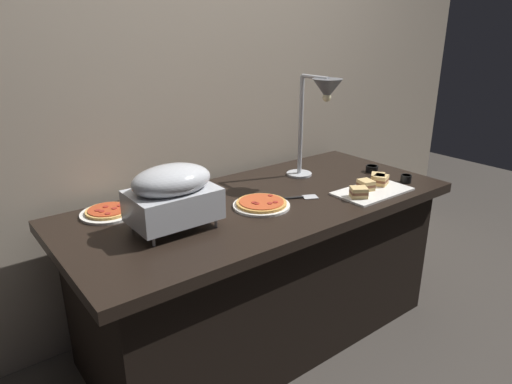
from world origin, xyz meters
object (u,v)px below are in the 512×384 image
Objects in this scene: serving_spatula at (302,197)px; sauce_cup_near at (372,168)px; chafing_dish at (173,193)px; sandwich_platter at (372,187)px; heat_lamp at (322,101)px; sauce_cup_far at (406,178)px; pizza_plate_center at (261,204)px; pizza_plate_front at (108,212)px.

sauce_cup_near is at bearing 6.20° from serving_spatula.
chafing_dish reaches higher than sandwich_platter.
heat_lamp is 0.62m from sauce_cup_far.
serving_spatula is at bearing 157.43° from sandwich_platter.
sauce_cup_far is (1.25, -0.23, -0.13)m from chafing_dish.
sandwich_platter reaches higher than pizza_plate_center.
heat_lamp is 7.93× the size of sauce_cup_near.
sauce_cup_near is at bearing -12.15° from pizza_plate_front.
pizza_plate_center is 0.85m from sauce_cup_far.
chafing_dish is 0.68m from serving_spatula.
pizza_plate_center is at bearing -4.70° from chafing_dish.
pizza_plate_front is at bearing 155.62° from serving_spatula.
sauce_cup_near is 0.41× the size of serving_spatula.
heat_lamp is at bearing 111.85° from sandwich_platter.
heat_lamp is (0.89, 0.06, 0.28)m from chafing_dish.
pizza_plate_center is 0.60m from sandwich_platter.
chafing_dish is at bearing 174.18° from serving_spatula.
sandwich_platter is at bearing -68.15° from heat_lamp.
sandwich_platter reaches higher than pizza_plate_front.
sandwich_platter is at bearing -17.01° from pizza_plate_center.
serving_spatula is (-0.60, -0.07, -0.02)m from sauce_cup_near.
sauce_cup_far is 0.62m from serving_spatula.
chafing_dish reaches higher than sauce_cup_far.
heat_lamp is at bearing 170.15° from sauce_cup_near.
pizza_plate_center is at bearing -29.81° from pizza_plate_front.
serving_spatula is (-0.34, 0.14, -0.02)m from sandwich_platter.
chafing_dish reaches higher than pizza_plate_front.
chafing_dish is 5.05× the size of sauce_cup_near.
heat_lamp reaches higher than chafing_dish.
sandwich_platter is at bearing 174.80° from sauce_cup_far.
sauce_cup_far is at bearing -15.55° from serving_spatula.
sauce_cup_near is (0.83, 0.03, 0.01)m from pizza_plate_center.
pizza_plate_center is at bearing 166.50° from sauce_cup_far.
serving_spatula is (0.82, -0.37, -0.01)m from pizza_plate_front.
pizza_plate_front is 1.52m from sauce_cup_far.
sandwich_platter is 5.71× the size of sauce_cup_near.
sauce_cup_far is (0.36, -0.30, -0.41)m from heat_lamp.
sauce_cup_near is at bearing 38.86° from sandwich_platter.
chafing_dish is 1.44× the size of pizza_plate_front.
pizza_plate_center is (0.60, -0.34, 0.00)m from pizza_plate_front.
sandwich_platter is (1.17, -0.52, 0.01)m from pizza_plate_front.
pizza_plate_front is at bearing 167.85° from sauce_cup_near.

